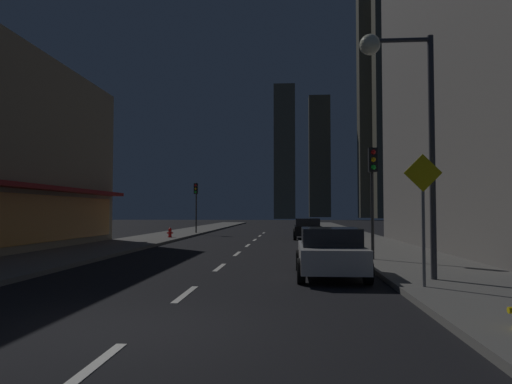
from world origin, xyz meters
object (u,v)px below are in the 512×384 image
Objects in this scene: street_lamp_right at (400,95)px; pedestrian_crossing_sign at (423,208)px; car_parked_far at (307,228)px; fire_hydrant_far_left at (170,233)px; traffic_light_far_left at (196,197)px; car_parked_near at (330,252)px; traffic_light_near_right at (373,178)px.

street_lamp_right reaches higher than pedestrian_crossing_sign.
car_parked_far reaches higher than fire_hydrant_far_left.
traffic_light_far_left is at bearing 112.75° from street_lamp_right.
street_lamp_right reaches higher than fire_hydrant_far_left.
car_parked_far is 1.01× the size of traffic_light_far_left.
pedestrian_crossing_sign is (11.10, -27.20, -1.18)m from traffic_light_far_left.
traffic_light_far_left is (0.40, 6.82, 2.74)m from fire_hydrant_far_left.
traffic_light_near_right is at bearing 62.84° from car_parked_near.
pedestrian_crossing_sign is at bearing -51.90° from car_parked_near.
traffic_light_far_left reaches higher than car_parked_far.
car_parked_near is at bearing -90.00° from car_parked_far.
street_lamp_right is (10.88, -25.94, 1.87)m from traffic_light_far_left.
pedestrian_crossing_sign reaches higher than car_parked_far.
pedestrian_crossing_sign is (0.22, -1.26, -3.05)m from street_lamp_right.
street_lamp_right reaches higher than car_parked_near.
car_parked_near is 4.85m from street_lamp_right.
car_parked_near is 6.48× the size of fire_hydrant_far_left.
traffic_light_near_right is 6.36m from pedestrian_crossing_sign.
traffic_light_far_left is at bearing 86.65° from fire_hydrant_far_left.
fire_hydrant_far_left is at bearing 120.54° from street_lamp_right.
car_parked_far is 10.99m from traffic_light_far_left.
fire_hydrant_far_left is 0.10× the size of street_lamp_right.
pedestrian_crossing_sign is at bearing -89.08° from traffic_light_near_right.
street_lamp_right is at bearing -59.46° from fire_hydrant_far_left.
pedestrian_crossing_sign is (11.50, -20.38, 1.56)m from fire_hydrant_far_left.
car_parked_near reaches higher than fire_hydrant_far_left.
traffic_light_far_left is 1.33× the size of pedestrian_crossing_sign.
traffic_light_near_right is 1.33× the size of pedestrian_crossing_sign.
car_parked_far is at bearing -31.88° from traffic_light_far_left.
car_parked_far is 1.34× the size of pedestrian_crossing_sign.
traffic_light_near_right is (1.90, 3.70, 2.45)m from car_parked_near.
car_parked_near is at bearing 128.10° from pedestrian_crossing_sign.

